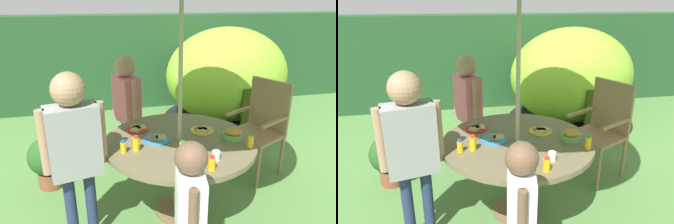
# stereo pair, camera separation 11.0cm
# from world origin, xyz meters

# --- Properties ---
(ground_plane) EXTENTS (10.00, 10.00, 0.02)m
(ground_plane) POSITION_xyz_m (0.00, 0.00, -0.01)
(ground_plane) COLOR #548442
(hedge_backdrop) EXTENTS (9.00, 0.70, 1.63)m
(hedge_backdrop) POSITION_xyz_m (0.00, 3.35, 0.81)
(hedge_backdrop) COLOR #234C28
(hedge_backdrop) RESTS_ON ground_plane
(garden_table) EXTENTS (1.31, 1.31, 0.74)m
(garden_table) POSITION_xyz_m (0.00, 0.00, 0.64)
(garden_table) COLOR brown
(garden_table) RESTS_ON ground_plane
(wooden_chair) EXTENTS (0.64, 0.65, 1.06)m
(wooden_chair) POSITION_xyz_m (1.10, 0.54, 0.59)
(wooden_chair) COLOR #93704C
(wooden_chair) RESTS_ON ground_plane
(dome_tent) EXTENTS (2.38, 2.38, 1.49)m
(dome_tent) POSITION_xyz_m (1.37, 2.18, 0.74)
(dome_tent) COLOR #8CC633
(dome_tent) RESTS_ON ground_plane
(potted_plant) EXTENTS (0.41, 0.41, 0.56)m
(potted_plant) POSITION_xyz_m (-1.22, 0.72, 0.32)
(potted_plant) COLOR brown
(potted_plant) RESTS_ON ground_plane
(child_in_pink_shirt) EXTENTS (0.30, 0.42, 1.33)m
(child_in_pink_shirt) POSITION_xyz_m (-0.36, 0.92, 0.85)
(child_in_pink_shirt) COLOR brown
(child_in_pink_shirt) RESTS_ON ground_plane
(child_in_grey_shirt) EXTENTS (0.47, 0.28, 1.43)m
(child_in_grey_shirt) POSITION_xyz_m (-0.86, -0.20, 0.92)
(child_in_grey_shirt) COLOR navy
(child_in_grey_shirt) RESTS_ON ground_plane
(child_in_white_shirt) EXTENTS (0.22, 0.39, 1.15)m
(child_in_white_shirt) POSITION_xyz_m (-0.17, -0.88, 0.74)
(child_in_white_shirt) COLOR brown
(child_in_white_shirt) RESTS_ON ground_plane
(snack_bowl) EXTENTS (0.17, 0.17, 0.09)m
(snack_bowl) POSITION_xyz_m (0.46, -0.08, 0.79)
(snack_bowl) COLOR #66B259
(snack_bowl) RESTS_ON garden_table
(plate_front_edge) EXTENTS (0.24, 0.24, 0.03)m
(plate_front_edge) POSITION_xyz_m (-0.19, 0.04, 0.75)
(plate_front_edge) COLOR #338CD8
(plate_front_edge) RESTS_ON garden_table
(plate_far_left) EXTENTS (0.20, 0.20, 0.03)m
(plate_far_left) POSITION_xyz_m (-0.33, 0.30, 0.76)
(plate_far_left) COLOR red
(plate_far_left) RESTS_ON garden_table
(plate_mid_left) EXTENTS (0.21, 0.21, 0.03)m
(plate_mid_left) POSITION_xyz_m (0.25, 0.13, 0.76)
(plate_mid_left) COLOR yellow
(plate_mid_left) RESTS_ON garden_table
(juice_bottle_near_left) EXTENTS (0.05, 0.05, 0.11)m
(juice_bottle_near_left) POSITION_xyz_m (-0.50, -0.13, 0.79)
(juice_bottle_near_left) COLOR yellow
(juice_bottle_near_left) RESTS_ON garden_table
(juice_bottle_near_right) EXTENTS (0.06, 0.06, 0.11)m
(juice_bottle_near_right) POSITION_xyz_m (-0.04, -0.56, 0.79)
(juice_bottle_near_right) COLOR yellow
(juice_bottle_near_right) RESTS_ON garden_table
(juice_bottle_far_right) EXTENTS (0.05, 0.05, 0.12)m
(juice_bottle_far_right) POSITION_xyz_m (-0.05, -0.27, 0.80)
(juice_bottle_far_right) COLOR yellow
(juice_bottle_far_right) RESTS_ON garden_table
(juice_bottle_center_front) EXTENTS (0.06, 0.06, 0.13)m
(juice_bottle_center_front) POSITION_xyz_m (-0.39, -0.12, 0.80)
(juice_bottle_center_front) COLOR yellow
(juice_bottle_center_front) RESTS_ON garden_table
(juice_bottle_center_back) EXTENTS (0.05, 0.05, 0.11)m
(juice_bottle_center_back) POSITION_xyz_m (0.09, -0.54, 0.80)
(juice_bottle_center_back) COLOR yellow
(juice_bottle_center_back) RESTS_ON garden_table
(juice_bottle_mid_right) EXTENTS (0.05, 0.05, 0.12)m
(juice_bottle_mid_right) POSITION_xyz_m (0.53, -0.27, 0.80)
(juice_bottle_mid_right) COLOR yellow
(juice_bottle_mid_right) RESTS_ON garden_table
(cup_near) EXTENTS (0.06, 0.06, 0.07)m
(cup_near) POSITION_xyz_m (0.18, -0.40, 0.78)
(cup_near) COLOR white
(cup_near) RESTS_ON garden_table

